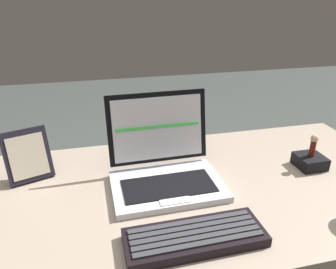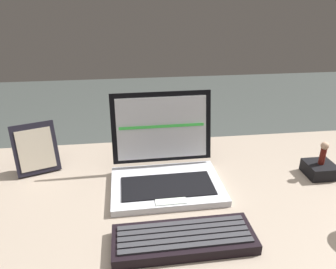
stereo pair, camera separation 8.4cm
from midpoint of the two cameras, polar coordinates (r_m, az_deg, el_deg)
desk at (r=0.97m, az=-2.58°, el=-15.58°), size 1.47×0.64×0.72m
laptop_front at (r=0.91m, az=-3.25°, el=-5.78°), size 0.31×0.26×0.24m
external_keyboard at (r=0.73m, az=1.37°, el=-17.82°), size 0.31×0.12×0.03m
photo_frame at (r=1.01m, az=-25.82°, el=-3.49°), size 0.13×0.09×0.15m
figurine_stand at (r=1.07m, az=21.80°, el=-4.49°), size 0.08×0.08×0.04m
figurine at (r=1.05m, az=22.30°, el=-1.63°), size 0.02×0.02×0.07m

